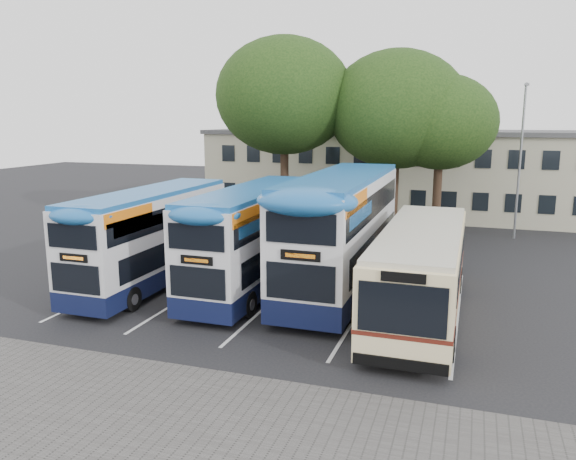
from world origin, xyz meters
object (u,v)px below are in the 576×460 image
Objects in this scene: tree_right at (441,122)px; bus_single at (421,266)px; tree_left at (284,96)px; bus_dd_right at (342,226)px; bus_dd_left at (152,233)px; tree_mid at (397,110)px; lamp_post at (521,153)px; bus_dd_mid at (254,234)px.

bus_single is at bearing -88.34° from tree_right.
tree_left is 1.02× the size of bus_dd_right.
tree_left is at bearing 120.61° from bus_dd_right.
bus_dd_right is at bearing 146.51° from bus_single.
bus_dd_right is 1.07× the size of bus_single.
bus_dd_left is 0.85× the size of bus_dd_right.
tree_left is 6.69m from tree_mid.
tree_left reaches higher than bus_dd_right.
tree_right is (9.04, 1.06, -1.53)m from tree_left.
tree_left reaches higher than lamp_post.
tree_right is at bearing 74.49° from bus_dd_right.
lamp_post is 0.83× the size of bus_single.
bus_dd_right is (5.95, -10.06, -5.70)m from tree_left.
lamp_post is at bearing 14.77° from tree_mid.
tree_right is 14.59m from bus_dd_mid.
tree_left is 1.08× the size of tree_mid.
tree_left is 13.66m from bus_dd_left.
lamp_post is 15.32m from bus_dd_right.
bus_dd_mid is 3.67m from bus_dd_right.
bus_single is at bearing -33.49° from bus_dd_right.
tree_mid is 1.01× the size of bus_single.
tree_mid is (6.53, 1.18, -0.81)m from tree_left.
tree_right reaches higher than bus_single.
bus_dd_right reaches higher than bus_single.
bus_dd_left is 0.96× the size of bus_dd_mid.
tree_left is 13.01m from bus_dd_right.
tree_left is at bearing 81.17° from bus_dd_left.
bus_dd_left is 4.44m from bus_dd_mid.
bus_dd_right is at bearing -120.05° from lamp_post.
bus_dd_right is at bearing 14.43° from bus_dd_left.
tree_left is at bearing -167.38° from lamp_post.
lamp_post is 7.65m from tree_mid.
tree_right is at bearing -2.76° from tree_mid.
tree_mid reaches higher than tree_right.
bus_dd_right is at bearing -92.94° from tree_mid.
bus_single is at bearing -77.92° from tree_mid.
tree_mid is 14.01m from bus_dd_mid.
tree_mid reaches higher than bus_single.
bus_dd_left is 0.90× the size of bus_single.
tree_mid reaches higher than bus_dd_mid.
tree_left reaches higher than tree_mid.
bus_single is at bearing -52.66° from tree_left.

